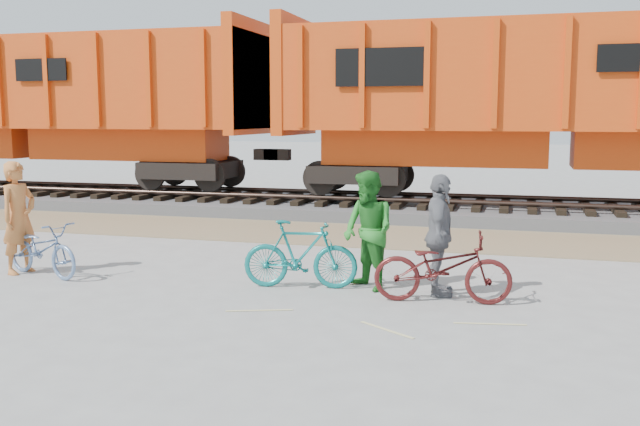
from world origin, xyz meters
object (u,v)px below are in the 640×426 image
Objects in this scene: person_man at (368,231)px; person_woman at (439,235)px; hopper_car_center at (562,99)px; bicycle_teal at (300,254)px; bicycle_blue at (42,249)px; person_solo at (19,218)px; bicycle_maroon at (443,268)px; hopper_car_left at (36,102)px.

person_woman is at bearing 37.67° from person_man.
hopper_car_center reaches higher than bicycle_teal.
bicycle_teal is (4.28, 0.35, 0.07)m from bicycle_blue.
person_solo is at bearing 87.17° from person_woman.
bicycle_blue is 0.92× the size of person_solo.
person_solo is at bearing -135.55° from hopper_car_center.
person_man reaches higher than person_woman.
person_woman is (1.06, -0.08, -0.01)m from person_man.
hopper_car_center is at bearing 111.43° from person_man.
person_solo reaches higher than bicycle_teal.
bicycle_teal reaches higher than bicycle_maroon.
person_solo is 6.85m from person_woman.
bicycle_maroon is (6.44, 0.08, 0.05)m from bicycle_blue.
bicycle_teal reaches higher than bicycle_blue.
bicycle_blue is 6.44m from bicycle_maroon.
bicycle_maroon is 0.56m from person_woman.
hopper_car_center reaches higher than person_solo.
hopper_car_left reaches higher than person_man.
hopper_car_left reaches higher than bicycle_teal.
person_solo is (-4.78, -0.25, 0.41)m from bicycle_teal.
person_man is at bearing -88.21° from bicycle_teal.
bicycle_teal is 0.91× the size of bicycle_maroon.
person_solo is at bearing 83.51° from bicycle_teal.
bicycle_teal is at bearing 76.47° from bicycle_maroon.
person_man reaches higher than bicycle_maroon.
person_woman is (-2.01, -8.30, -2.12)m from hopper_car_center.
bicycle_teal is at bearing -126.84° from person_man.
hopper_car_left reaches higher than bicycle_maroon.
bicycle_teal is at bearing -37.61° from hopper_car_left.
hopper_car_left is at bearing 43.21° from person_solo.
bicycle_maroon is (2.16, -0.28, -0.02)m from bicycle_teal.
person_woman is (-0.10, 0.40, 0.39)m from bicycle_maroon.
hopper_car_center reaches higher than bicycle_blue.
person_woman is at bearing -32.58° from hopper_car_left.
person_man is at bearing 79.84° from person_woman.
person_solo is (6.15, -8.68, -2.08)m from hopper_car_left.
person_solo is at bearing -133.67° from person_man.
person_man is 1.01× the size of person_woman.
hopper_car_left is 15.92m from bicycle_maroon.
bicycle_blue is 0.70m from person_solo.
hopper_car_left is at bearing 42.86° from bicycle_teal.
bicycle_blue is at bearing 88.32° from person_woman.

